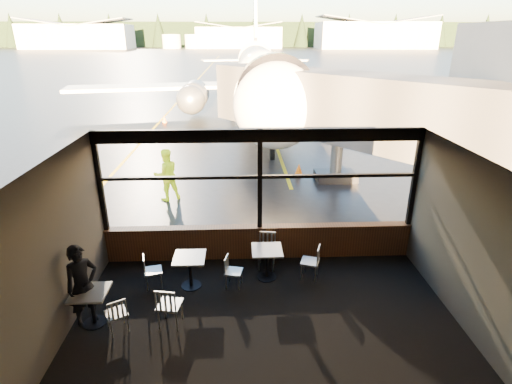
{
  "coord_description": "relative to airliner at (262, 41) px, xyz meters",
  "views": [
    {
      "loc": [
        -0.5,
        -9.38,
        5.59
      ],
      "look_at": [
        -0.05,
        1.0,
        1.5
      ],
      "focal_mm": 28.0,
      "sensor_mm": 36.0,
      "label": 1
    }
  ],
  "objects": [
    {
      "name": "treeline",
      "position": [
        -1.2,
        189.39,
        0.77
      ],
      "size": [
        360.0,
        3.0,
        12.0
      ],
      "primitive_type": "cube",
      "color": "black",
      "rests_on": "ground_plane"
    },
    {
      "name": "chair_mid_w",
      "position": [
        -3.77,
        -21.85,
        -4.81
      ],
      "size": [
        0.56,
        0.56,
        0.84
      ],
      "primitive_type": null,
      "rotation": [
        0.0,
        0.0,
        -1.32
      ],
      "color": "beige",
      "rests_on": "carpet_floor"
    },
    {
      "name": "cone_nose",
      "position": [
        0.84,
        -13.82,
        -4.99
      ],
      "size": [
        0.35,
        0.35,
        0.48
      ],
      "primitive_type": "cone",
      "color": "#F24E07",
      "rests_on": "ground_plane"
    },
    {
      "name": "window_header",
      "position": [
        -1.2,
        -20.61,
        -1.88
      ],
      "size": [
        8.0,
        0.18,
        0.3
      ],
      "primitive_type": "cube",
      "color": "black",
      "rests_on": "ground"
    },
    {
      "name": "mullion_left",
      "position": [
        -5.15,
        -20.61,
        -3.03
      ],
      "size": [
        0.12,
        0.12,
        2.6
      ],
      "primitive_type": "cube",
      "color": "black",
      "rests_on": "ground"
    },
    {
      "name": "mullion_right",
      "position": [
        2.75,
        -20.61,
        -3.03
      ],
      "size": [
        0.12,
        0.12,
        2.6
      ],
      "primitive_type": "cube",
      "color": "black",
      "rests_on": "ground"
    },
    {
      "name": "wall_left",
      "position": [
        -5.2,
        -23.61,
        -3.48
      ],
      "size": [
        0.04,
        6.0,
        3.5
      ],
      "primitive_type": "cube",
      "color": "#453F37",
      "rests_on": "ground"
    },
    {
      "name": "hangar_right",
      "position": [
        58.8,
        157.39,
        0.77
      ],
      "size": [
        50.0,
        20.0,
        12.0
      ],
      "primitive_type": null,
      "color": "silver",
      "rests_on": "ground_plane"
    },
    {
      "name": "hangar_mid",
      "position": [
        -1.2,
        164.39,
        -0.23
      ],
      "size": [
        38.0,
        15.0,
        10.0
      ],
      "primitive_type": null,
      "color": "silver",
      "rests_on": "ground_plane"
    },
    {
      "name": "wall_right",
      "position": [
        2.8,
        -23.61,
        -3.48
      ],
      "size": [
        0.04,
        6.0,
        3.5
      ],
      "primitive_type": "cube",
      "color": "#453F37",
      "rests_on": "ground"
    },
    {
      "name": "airliner",
      "position": [
        0.0,
        0.0,
        0.0
      ],
      "size": [
        28.87,
        34.52,
        10.46
      ],
      "primitive_type": null,
      "rotation": [
        0.0,
        0.0,
        -0.01
      ],
      "color": "silver",
      "rests_on": "ground_plane"
    },
    {
      "name": "chair_near_n",
      "position": [
        -1.04,
        -21.13,
        -4.76
      ],
      "size": [
        0.58,
        0.58,
        0.94
      ],
      "primitive_type": null,
      "rotation": [
        0.0,
        0.0,
        2.99
      ],
      "color": "beige",
      "rests_on": "carpet_floor"
    },
    {
      "name": "chair_mid_s",
      "position": [
        -3.16,
        -23.22,
        -4.75
      ],
      "size": [
        0.61,
        0.61,
        0.96
      ],
      "primitive_type": null,
      "rotation": [
        0.0,
        0.0,
        -0.18
      ],
      "color": "beige",
      "rests_on": "carpet_floor"
    },
    {
      "name": "ceiling",
      "position": [
        -1.2,
        -23.61,
        -1.73
      ],
      "size": [
        8.0,
        6.0,
        0.04
      ],
      "primitive_type": "cube",
      "color": "#38332D",
      "rests_on": "ground"
    },
    {
      "name": "fuel_tank_c",
      "position": [
        -11.2,
        161.39,
        -2.23
      ],
      "size": [
        8.0,
        8.0,
        6.0
      ],
      "primitive_type": "cylinder",
      "color": "silver",
      "rests_on": "ground_plane"
    },
    {
      "name": "ground_plane",
      "position": [
        -1.2,
        99.39,
        -5.23
      ],
      "size": [
        520.0,
        520.0,
        0.0
      ],
      "primitive_type": "plane",
      "color": "black",
      "rests_on": "ground"
    },
    {
      "name": "window_sill",
      "position": [
        -1.2,
        -20.61,
        -4.78
      ],
      "size": [
        8.0,
        0.28,
        0.9
      ],
      "primitive_type": "cube",
      "color": "#4D2A17",
      "rests_on": "ground"
    },
    {
      "name": "hangar_left",
      "position": [
        -71.2,
        159.39,
        0.27
      ],
      "size": [
        45.0,
        18.0,
        11.0
      ],
      "primitive_type": null,
      "color": "silver",
      "rests_on": "ground_plane"
    },
    {
      "name": "window_transom",
      "position": [
        -1.2,
        -20.61,
        -2.93
      ],
      "size": [
        8.0,
        0.1,
        0.08
      ],
      "primitive_type": "cube",
      "color": "black",
      "rests_on": "ground"
    },
    {
      "name": "cone_wing",
      "position": [
        -6.8,
        -2.54,
        -5.0
      ],
      "size": [
        0.34,
        0.34,
        0.47
      ],
      "primitive_type": "cone",
      "color": "orange",
      "rests_on": "ground_plane"
    },
    {
      "name": "fuel_tank_b",
      "position": [
        -21.2,
        161.39,
        -2.23
      ],
      "size": [
        8.0,
        8.0,
        6.0
      ],
      "primitive_type": "cylinder",
      "color": "silver",
      "rests_on": "ground_plane"
    },
    {
      "name": "chair_near_w",
      "position": [
        -1.87,
        -21.93,
        -4.83
      ],
      "size": [
        0.52,
        0.52,
        0.8
      ],
      "primitive_type": null,
      "rotation": [
        0.0,
        0.0,
        -1.8
      ],
      "color": "beige",
      "rests_on": "carpet_floor"
    },
    {
      "name": "carpet_floor",
      "position": [
        -1.2,
        -23.61,
        -5.22
      ],
      "size": [
        8.0,
        6.0,
        0.01
      ],
      "primitive_type": "cube",
      "color": "black",
      "rests_on": "ground"
    },
    {
      "name": "cafe_table_near",
      "position": [
        -1.07,
        -21.6,
        -4.83
      ],
      "size": [
        0.73,
        0.73,
        0.8
      ],
      "primitive_type": null,
      "color": "#AAA39C",
      "rests_on": "carpet_floor"
    },
    {
      "name": "fuel_tank_a",
      "position": [
        -31.2,
        161.39,
        -2.23
      ],
      "size": [
        8.0,
        8.0,
        6.0
      ],
      "primitive_type": "cylinder",
      "color": "silver",
      "rests_on": "ground_plane"
    },
    {
      "name": "mullion_centre",
      "position": [
        -1.2,
        -20.61,
        -3.03
      ],
      "size": [
        0.12,
        0.12,
        2.6
      ],
      "primitive_type": "cube",
      "color": "black",
      "rests_on": "ground"
    },
    {
      "name": "chair_near_e",
      "position": [
        -0.02,
        -21.63,
        -4.79
      ],
      "size": [
        0.61,
        0.61,
        0.88
      ],
      "primitive_type": null,
      "rotation": [
        0.0,
        0.0,
        1.24
      ],
      "color": "#BBB6A9",
      "rests_on": "carpet_floor"
    },
    {
      "name": "cafe_table_mid",
      "position": [
        -2.9,
        -21.88,
        -4.83
      ],
      "size": [
        0.73,
        0.73,
        0.8
      ],
      "primitive_type": null,
      "color": "#A09C94",
      "rests_on": "carpet_floor"
    },
    {
      "name": "chair_left_s",
      "position": [
        -4.2,
        -23.36,
        -4.81
      ],
      "size": [
        0.62,
        0.62,
        0.83
      ],
      "primitive_type": null,
      "rotation": [
        0.0,
        0.0,
        0.53
      ],
      "color": "#B5AFA4",
      "rests_on": "carpet_floor"
    },
    {
      "name": "jet_bridge",
      "position": [
        2.4,
        -15.11,
        -2.64
      ],
      "size": [
        9.72,
        11.87,
        5.18
      ],
      "primitive_type": null,
      "color": "#29292B",
      "rests_on": "ground_plane"
    },
    {
      "name": "cafe_table_left",
      "position": [
        -4.75,
        -23.12,
        -4.84
      ],
      "size": [
        0.71,
        0.71,
        0.78
      ],
      "primitive_type": null,
      "color": "#9F9B92",
      "rests_on": "carpet_floor"
    },
    {
      "name": "passenger",
      "position": [
        -4.9,
        -23.06,
        -4.34
      ],
      "size": [
        0.77,
        0.75,
        1.78
      ],
      "primitive_type": "imported",
      "rotation": [
        0.0,
        0.0,
        0.72
      ],
      "color": "black",
      "rests_on": "carpet_floor"
    },
    {
      "name": "ground_crew",
      "position": [
        -4.33,
        -16.37,
        -4.28
      ],
      "size": [
        1.14,
        1.05,
        1.89
      ],
      "primitive_type": "imported",
      "rotation": [
        0.0,
        0.0,
        3.6
      ],
      "color": "#BFF219",
      "rests_on": "ground_plane"
    }
  ]
}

